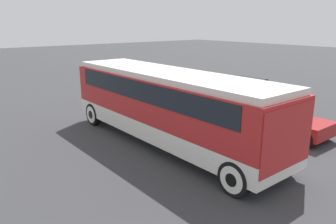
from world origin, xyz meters
The scene contains 4 objects.
ground_plane centered at (0.00, 0.00, 0.00)m, with size 120.00×120.00×0.00m, color #38383A.
tour_bus centered at (0.10, 0.00, 1.80)m, with size 10.60×2.67×2.98m.
parked_car_near centered at (1.83, 4.74, 0.70)m, with size 4.80×1.85×1.39m.
parked_car_mid centered at (-2.94, 8.71, 0.71)m, with size 4.67×1.90×1.42m.
Camera 1 is at (9.83, -7.99, 4.82)m, focal length 35.00 mm.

